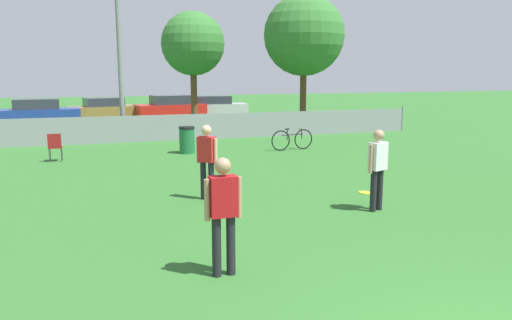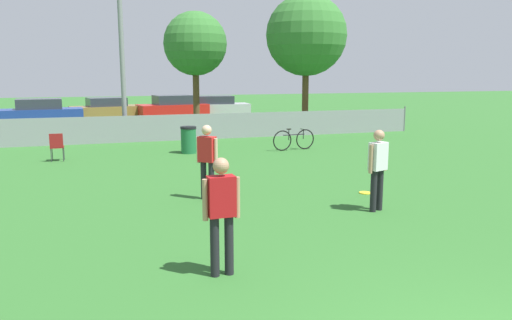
% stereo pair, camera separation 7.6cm
% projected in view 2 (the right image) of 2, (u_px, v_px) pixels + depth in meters
% --- Properties ---
extents(fence_backline, '(21.80, 0.07, 1.21)m').
position_uv_depth(fence_backline, '(185.00, 127.00, 21.20)').
color(fence_backline, gray).
rests_on(fence_backline, ground_plane).
extents(light_pole, '(0.90, 0.36, 9.15)m').
position_uv_depth(light_pole, '(120.00, 10.00, 20.28)').
color(light_pole, gray).
rests_on(light_pole, ground_plane).
extents(tree_near_pole, '(3.15, 3.15, 5.83)m').
position_uv_depth(tree_near_pole, '(195.00, 44.00, 24.68)').
color(tree_near_pole, brown).
rests_on(tree_near_pole, ground_plane).
extents(tree_far_right, '(3.96, 3.96, 6.63)m').
position_uv_depth(tree_far_right, '(306.00, 36.00, 24.42)').
color(tree_far_right, brown).
rests_on(tree_far_right, ground_plane).
extents(player_receiver_white, '(0.51, 0.34, 1.70)m').
position_uv_depth(player_receiver_white, '(378.00, 164.00, 10.24)').
color(player_receiver_white, black).
rests_on(player_receiver_white, ground_plane).
extents(player_thrower_red, '(0.54, 0.23, 1.70)m').
position_uv_depth(player_thrower_red, '(221.00, 208.00, 6.94)').
color(player_thrower_red, black).
rests_on(player_thrower_red, ground_plane).
extents(player_defender_red, '(0.43, 0.42, 1.70)m').
position_uv_depth(player_defender_red, '(207.00, 157.00, 11.18)').
color(player_defender_red, black).
rests_on(player_defender_red, ground_plane).
extents(frisbee_disc, '(0.28, 0.28, 0.03)m').
position_uv_depth(frisbee_disc, '(365.00, 193.00, 11.91)').
color(frisbee_disc, yellow).
rests_on(frisbee_disc, ground_plane).
extents(folding_chair_sideline, '(0.42, 0.42, 0.92)m').
position_uv_depth(folding_chair_sideline, '(57.00, 145.00, 16.12)').
color(folding_chair_sideline, '#333338').
rests_on(folding_chair_sideline, ground_plane).
extents(bicycle_sideline, '(1.71, 0.44, 0.81)m').
position_uv_depth(bicycle_sideline, '(294.00, 140.00, 18.51)').
color(bicycle_sideline, black).
rests_on(bicycle_sideline, ground_plane).
extents(trash_bin, '(0.57, 0.57, 0.96)m').
position_uv_depth(trash_bin, '(189.00, 140.00, 17.77)').
color(trash_bin, '#1E6638').
rests_on(trash_bin, ground_plane).
extents(parked_car_blue, '(4.51, 2.08, 1.45)m').
position_uv_depth(parked_car_blue, '(40.00, 113.00, 27.08)').
color(parked_car_blue, black).
rests_on(parked_car_blue, ground_plane).
extents(parked_car_tan, '(4.41, 2.55, 1.37)m').
position_uv_depth(parked_car_tan, '(107.00, 109.00, 29.89)').
color(parked_car_tan, black).
rests_on(parked_car_tan, ground_plane).
extents(parked_car_red, '(4.38, 2.46, 1.48)m').
position_uv_depth(parked_car_red, '(173.00, 108.00, 30.53)').
color(parked_car_red, black).
rests_on(parked_car_red, ground_plane).
extents(parked_car_silver, '(4.46, 2.02, 1.38)m').
position_uv_depth(parked_car_silver, '(215.00, 107.00, 32.02)').
color(parked_car_silver, black).
rests_on(parked_car_silver, ground_plane).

